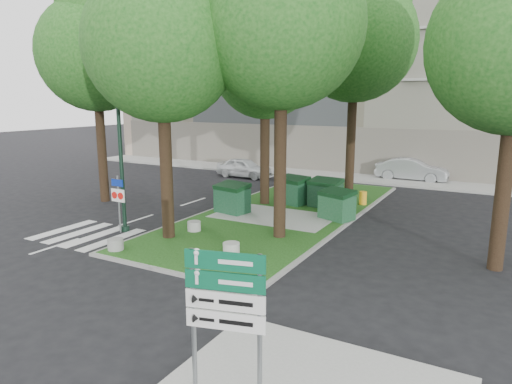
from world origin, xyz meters
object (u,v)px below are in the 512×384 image
Objects in this scene: dumpster_c at (325,193)px; bollard_right at (231,249)px; tree_median_near_left at (164,29)px; tree_median_mid at (268,55)px; tree_median_near_right at (285,8)px; tree_street_left at (97,42)px; bollard_mid at (194,226)px; tree_median_far at (358,28)px; litter_bin at (363,198)px; traffic_sign_pole at (119,196)px; street_lamp at (120,135)px; car_white at (244,168)px; car_silver at (412,169)px; dumpster_b at (293,190)px; dumpster_d at (337,205)px; bollard_left at (116,244)px; directional_sign at (226,304)px; dumpster_a at (232,198)px.

bollard_right is (-0.28, -7.76, -0.45)m from dumpster_c.
tree_median_near_left is 1.05× the size of tree_median_mid.
tree_street_left is (-10.50, 1.50, -0.33)m from tree_median_near_right.
bollard_right is 3.12m from bollard_mid.
tree_median_far is (0.20, 7.50, 0.33)m from tree_median_near_right.
traffic_sign_pole is (-6.93, -8.72, 0.99)m from litter_bin.
tree_median_near_left reaches higher than traffic_sign_pole.
bollard_right is (-0.57, -2.59, -7.67)m from tree_median_near_right.
tree_street_left reaches higher than street_lamp.
car_white is at bearing 99.93° from street_lamp.
car_silver reaches higher than litter_bin.
traffic_sign_pole is at bearing -174.23° from tree_median_near_left.
tree_median_near_left is 2.43× the size of car_silver.
bollard_mid is at bearing 21.90° from street_lamp.
tree_street_left is at bearing 137.67° from car_silver.
tree_street_left is 6.64× the size of dumpster_b.
tree_median_far reaches higher than car_white.
car_silver is at bearing 67.19° from traffic_sign_pole.
dumpster_d is (11.41, 1.80, -6.92)m from tree_street_left.
tree_median_near_left reaches higher than bollard_mid.
tree_street_left is at bearing -153.02° from dumpster_c.
directional_sign reaches higher than bollard_left.
dumpster_a is at bearing 106.71° from directional_sign.
car_white is at bearing 118.98° from bollard_right.
traffic_sign_pole is (-2.32, -4.39, 0.66)m from dumpster_a.
tree_median_far is 7.92m from dumpster_c.
dumpster_b is 3.35m from litter_bin.
tree_median_far is 8.00m from litter_bin.
traffic_sign_pole is (-2.82, -6.73, -5.56)m from tree_median_mid.
bollard_right is (1.32, -7.63, -0.45)m from dumpster_b.
directional_sign is (6.25, -13.33, -5.12)m from tree_median_mid.
dumpster_b is at bearing 60.99° from street_lamp.
traffic_sign_pole is at bearing -128.46° from litter_bin.
tree_street_left reaches higher than dumpster_a.
bollard_mid is 0.23× the size of traffic_sign_pole.
tree_street_left is 17.63× the size of litter_bin.
directional_sign is at bearing -148.04° from car_white.
tree_median_near_right is 11.23m from directional_sign.
directional_sign is at bearing -68.56° from dumpster_c.
dumpster_a is 0.96× the size of dumpster_b.
tree_median_near_left is at bearing -79.41° from dumpster_a.
traffic_sign_pole is at bearing -158.99° from tree_median_near_right.
bollard_left is 1.03× the size of bollard_mid.
litter_bin is at bearing -113.72° from car_white.
dumpster_c is 0.70× the size of traffic_sign_pole.
tree_median_mid reaches higher than car_silver.
dumpster_d is at bearing 50.24° from tree_median_near_left.
bollard_left is 11.80m from litter_bin.
bollard_right is at bearing -71.11° from tree_median_mid.
directional_sign is (2.34, -12.13, 1.13)m from dumpster_d.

